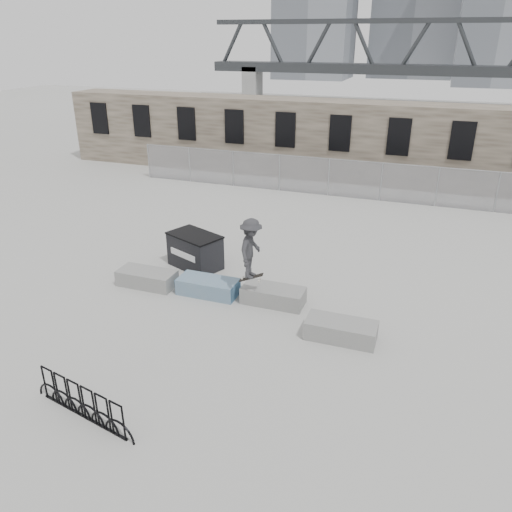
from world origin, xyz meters
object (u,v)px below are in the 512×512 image
Objects in this scene: planter_offset at (341,329)px; planter_far_left at (147,277)px; planter_center_right at (273,295)px; skateboarder at (251,249)px; planter_center_left at (208,286)px; bike_rack at (82,402)px; dumpster at (195,251)px.

planter_far_left is at bearing 171.66° from planter_offset.
skateboarder reaches higher than planter_center_right.
planter_center_left is at bearing 166.13° from planter_offset.
planter_far_left and planter_center_right have the same top height.
planter_offset is 0.65× the size of bike_rack.
planter_center_right is at bearing 3.76° from planter_far_left.
planter_far_left and planter_center_left have the same top height.
dumpster is (-6.04, 2.96, 0.36)m from planter_offset.
dumpster is 8.24m from bike_rack.
planter_center_right is 0.95× the size of skateboarder.
bike_rack is at bearing -71.33° from planter_far_left.
skateboarder reaches higher than planter_offset.
planter_center_right is (2.24, 0.16, 0.00)m from planter_center_left.
planter_center_right and planter_offset have the same top height.
planter_center_left is 0.65× the size of bike_rack.
planter_offset is at bearing -8.34° from planter_far_left.
planter_offset is at bearing -13.87° from planter_center_left.
planter_center_left and planter_center_right have the same top height.
planter_center_right is at bearing 69.75° from bike_rack.
planter_center_left is at bearing -30.43° from dumpster.
planter_far_left is 4.25m from skateboarder.
dumpster is at bearing 126.77° from planter_center_left.
dumpster reaches higher than bike_rack.
planter_far_left is at bearing 87.66° from skateboarder.
skateboarder is at bearing -1.93° from planter_far_left.
planter_center_left is 1.00× the size of planter_offset.
planter_far_left and planter_offset have the same top height.
bike_rack is at bearing -91.44° from planter_center_left.
planter_center_left is at bearing 3.53° from planter_far_left.
skateboarder reaches higher than planter_far_left.
planter_far_left is at bearing -92.11° from dumpster.
dumpster is at bearing 65.09° from planter_far_left.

